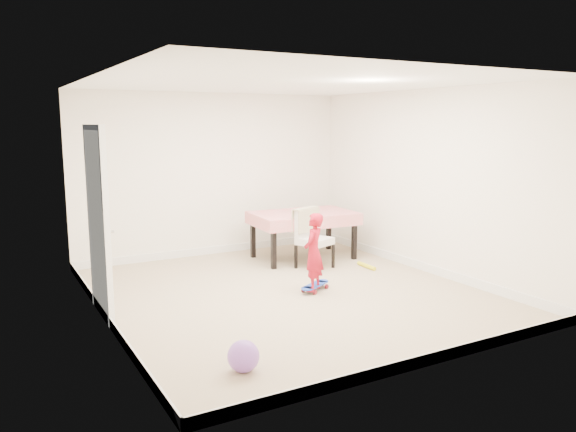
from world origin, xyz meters
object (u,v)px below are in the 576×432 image
dining_table (303,235)px  skateboard (315,287)px  dining_chair (315,239)px  child (314,255)px  balloon (243,356)px

dining_table → skateboard: bearing=-112.1°
dining_table → dining_chair: size_ratio=1.77×
dining_table → child: 1.85m
dining_chair → child: child is taller
dining_chair → skateboard: 1.20m
skateboard → balloon: balloon is taller
dining_chair → child: bearing=-142.4°
skateboard → dining_chair: bearing=30.2°
dining_table → dining_chair: bearing=-101.7°
dining_table → balloon: dining_table is taller
dining_table → child: bearing=-113.1°
dining_table → balloon: size_ratio=5.63×
dining_table → balloon: 4.18m
skateboard → child: 0.46m
child → skateboard: bearing=-174.6°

